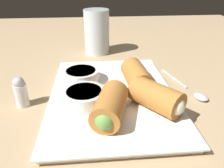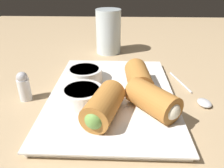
% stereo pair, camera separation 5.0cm
% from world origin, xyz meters
% --- Properties ---
extents(table_surface, '(1.80, 1.40, 0.02)m').
position_xyz_m(table_surface, '(0.00, 0.00, 0.01)').
color(table_surface, tan).
rests_on(table_surface, ground).
extents(serving_plate, '(0.35, 0.25, 0.01)m').
position_xyz_m(serving_plate, '(0.02, 0.03, 0.03)').
color(serving_plate, white).
rests_on(serving_plate, table_surface).
extents(roll_front_left, '(0.11, 0.06, 0.05)m').
position_xyz_m(roll_front_left, '(0.04, -0.03, 0.06)').
color(roll_front_left, '#B77533').
rests_on(roll_front_left, serving_plate).
extents(roll_front_right, '(0.11, 0.10, 0.05)m').
position_xyz_m(roll_front_right, '(-0.05, -0.05, 0.06)').
color(roll_front_right, '#B77533').
rests_on(roll_front_right, serving_plate).
extents(roll_back_left, '(0.11, 0.07, 0.05)m').
position_xyz_m(roll_back_left, '(-0.07, 0.04, 0.06)').
color(roll_back_left, '#B77533').
rests_on(roll_back_left, serving_plate).
extents(dipping_bowl_near, '(0.08, 0.08, 0.03)m').
position_xyz_m(dipping_bowl_near, '(0.08, 0.09, 0.05)').
color(dipping_bowl_near, silver).
rests_on(dipping_bowl_near, serving_plate).
extents(dipping_bowl_far, '(0.08, 0.08, 0.03)m').
position_xyz_m(dipping_bowl_far, '(-0.02, 0.08, 0.05)').
color(dipping_bowl_far, silver).
rests_on(dipping_bowl_far, serving_plate).
extents(spoon, '(0.17, 0.06, 0.01)m').
position_xyz_m(spoon, '(0.02, -0.16, 0.03)').
color(spoon, silver).
rests_on(spoon, table_surface).
extents(drinking_glass, '(0.08, 0.08, 0.14)m').
position_xyz_m(drinking_glass, '(0.31, 0.05, 0.09)').
color(drinking_glass, silver).
rests_on(drinking_glass, table_surface).
extents(salt_shaker, '(0.03, 0.03, 0.06)m').
position_xyz_m(salt_shaker, '(0.01, 0.21, 0.05)').
color(salt_shaker, silver).
rests_on(salt_shaker, table_surface).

